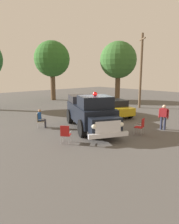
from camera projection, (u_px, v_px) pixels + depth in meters
The scene contains 11 objects.
ground_plane at pixel (100, 129), 13.73m from camera, with size 60.00×60.00×0.00m, color #514F4C.
vintage_fire_truck at pixel (91, 111), 13.58m from camera, with size 6.31×4.53×2.59m.
classic_hot_rod at pixel (113, 107), 17.97m from camera, with size 4.73×3.21×1.46m.
lawn_chair_near_truck at pixel (39, 119), 13.93m from camera, with size 0.68×0.68×1.02m.
lawn_chair_by_car at pixel (141, 125), 12.38m from camera, with size 0.62×0.62×1.02m.
lawn_chair_spare at pixel (65, 133), 10.78m from camera, with size 0.69×0.69×1.02m.
spectator_seated at pixel (41, 118), 13.93m from camera, with size 0.60×0.65×1.29m.
spectator_standing at pixel (164, 115), 13.40m from camera, with size 0.65×0.35×1.68m.
oak_tree_right at pixel (52, 59), 27.45m from camera, with size 4.79×4.79×7.97m.
oak_tree_distant at pixel (118, 60), 25.45m from camera, with size 4.56×4.56×7.59m.
utility_pole at pixel (141, 70), 21.30m from camera, with size 1.40×1.15×7.70m.
Camera 1 is at (-9.28, 9.51, 3.73)m, focal length 32.69 mm.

